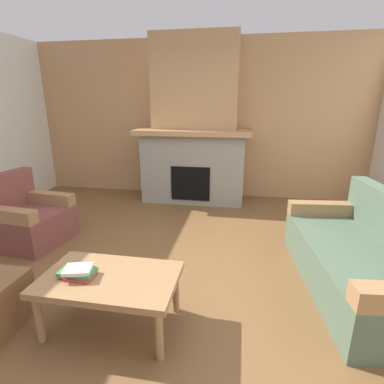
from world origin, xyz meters
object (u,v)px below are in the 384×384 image
at_px(fireplace, 194,133).
at_px(coffee_table, 110,283).
at_px(couch, 363,260).
at_px(armchair, 27,219).

relative_size(fireplace, coffee_table, 2.70).
xyz_separation_m(couch, coffee_table, (-2.04, -0.85, 0.09)).
distance_m(couch, armchair, 3.68).
bearing_deg(couch, coffee_table, -157.38).
relative_size(fireplace, armchair, 3.18).
distance_m(couch, coffee_table, 2.21).
xyz_separation_m(fireplace, coffee_table, (-0.10, -3.21, -0.79)).
bearing_deg(fireplace, couch, -50.45).
relative_size(couch, coffee_table, 1.87).
relative_size(armchair, coffee_table, 0.85).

